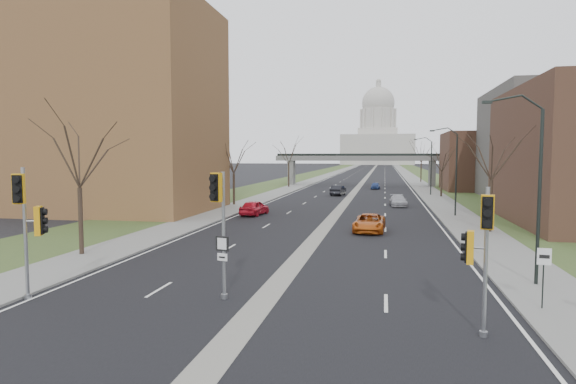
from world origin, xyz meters
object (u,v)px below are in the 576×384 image
(signal_pole_median, at_px, (219,211))
(car_left_near, at_px, (254,208))
(signal_pole_right, at_px, (480,240))
(car_right_near, at_px, (369,223))
(signal_pole_left, at_px, (28,214))
(speed_limit_sign, at_px, (544,267))
(car_right_mid, at_px, (398,201))
(car_left_far, at_px, (338,190))
(car_right_far, at_px, (375,186))

(signal_pole_median, relative_size, car_left_near, 1.19)
(signal_pole_right, height_order, car_right_near, signal_pole_right)
(signal_pole_left, distance_m, car_left_near, 29.86)
(signal_pole_median, distance_m, speed_limit_sign, 12.91)
(signal_pole_median, xyz_separation_m, signal_pole_right, (9.72, -2.24, -0.46))
(signal_pole_median, relative_size, car_right_mid, 1.18)
(speed_limit_sign, relative_size, car_right_near, 0.47)
(car_right_mid, bearing_deg, car_left_far, 116.52)
(speed_limit_sign, bearing_deg, car_right_near, 115.50)
(signal_pole_right, relative_size, car_right_far, 1.37)
(signal_pole_left, distance_m, signal_pole_right, 17.51)
(car_right_far, bearing_deg, car_right_mid, -80.60)
(car_right_near, bearing_deg, car_left_far, 102.11)
(signal_pole_left, xyz_separation_m, car_left_far, (7.54, 55.83, -2.86))
(speed_limit_sign, distance_m, car_right_far, 68.38)
(car_left_far, height_order, car_right_near, car_left_far)
(car_left_near, height_order, car_right_near, car_left_near)
(signal_pole_median, distance_m, car_left_near, 29.05)
(car_left_near, distance_m, car_right_mid, 18.68)
(car_left_far, xyz_separation_m, car_right_near, (5.74, -34.60, -0.07))
(signal_pole_right, bearing_deg, car_right_mid, 102.62)
(car_right_far, bearing_deg, car_left_near, -102.38)
(car_left_near, bearing_deg, signal_pole_left, 94.20)
(car_right_near, bearing_deg, signal_pole_left, -119.34)
(signal_pole_median, distance_m, car_left_far, 54.43)
(car_left_far, xyz_separation_m, car_right_mid, (8.52, -14.43, -0.12))
(signal_pole_left, height_order, signal_pole_right, signal_pole_left)
(signal_pole_left, height_order, car_left_near, signal_pole_left)
(signal_pole_left, bearing_deg, car_right_mid, 47.57)
(car_right_near, bearing_deg, car_left_near, 147.01)
(signal_pole_median, bearing_deg, signal_pole_left, -155.50)
(speed_limit_sign, height_order, car_right_far, speed_limit_sign)
(signal_pole_left, relative_size, car_right_mid, 1.22)
(car_right_near, distance_m, car_right_far, 49.37)
(speed_limit_sign, height_order, car_left_far, speed_limit_sign)
(car_left_near, height_order, car_right_mid, car_left_near)
(speed_limit_sign, relative_size, car_right_mid, 0.52)
(signal_pole_right, distance_m, car_left_far, 57.51)
(car_left_far, height_order, car_right_mid, car_left_far)
(car_right_mid, relative_size, car_right_far, 1.24)
(signal_pole_median, xyz_separation_m, car_right_far, (5.07, 69.12, -3.12))
(car_left_far, bearing_deg, car_right_far, -103.47)
(signal_pole_right, xyz_separation_m, car_right_near, (-4.22, 21.98, -2.58))
(signal_pole_left, xyz_separation_m, signal_pole_right, (17.49, -0.75, -0.35))
(signal_pole_left, relative_size, car_left_far, 1.18)
(signal_pole_left, height_order, car_right_near, signal_pole_left)
(car_left_near, distance_m, car_left_far, 26.83)
(car_right_mid, bearing_deg, signal_pole_left, -115.23)
(signal_pole_median, relative_size, speed_limit_sign, 2.27)
(car_right_mid, height_order, car_right_far, car_right_mid)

